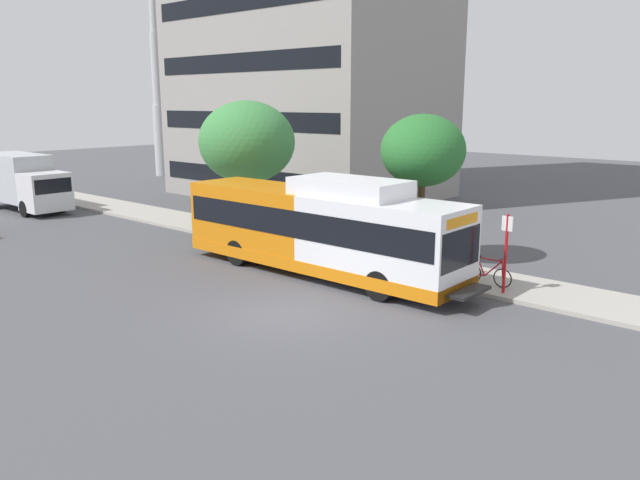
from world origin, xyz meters
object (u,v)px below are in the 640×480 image
Objects in this scene: bus_stop_sign_pole at (506,248)px; street_tree_near_stop at (423,151)px; bicycle_parked at (487,273)px; street_tree_mid_block at (247,142)px; box_truck_background at (23,181)px; transit_bus at (320,229)px.

bus_stop_sign_pole is 5.53m from street_tree_near_stop.
street_tree_mid_block reaches higher than bicycle_parked.
street_tree_mid_block is 0.88× the size of box_truck_background.
bus_stop_sign_pole is at bearing -84.50° from box_truck_background.
box_truck_background is at bearing 100.93° from street_tree_near_stop.
street_tree_near_stop is at bearing -89.92° from street_tree_mid_block.
transit_bus reaches higher than bus_stop_sign_pole.
street_tree_mid_block is (1.89, 14.25, 2.69)m from bus_stop_sign_pole.
street_tree_mid_block reaches higher than box_truck_background.
bus_stop_sign_pole is 0.37× the size of box_truck_background.
transit_bus is 6.10m from bicycle_parked.
bicycle_parked is (0.50, 0.82, -1.09)m from bus_stop_sign_pole.
street_tree_near_stop is (1.91, 4.41, 2.76)m from bus_stop_sign_pole.
bicycle_parked is at bearing 58.75° from bus_stop_sign_pole.
bicycle_parked is 0.31× the size of street_tree_near_stop.
transit_bus is 22.18m from box_truck_background.
bus_stop_sign_pole is at bearing -121.25° from bicycle_parked.
transit_bus is at bearing -87.72° from box_truck_background.
bicycle_parked is 0.29× the size of street_tree_mid_block.
bus_stop_sign_pole is 14.62m from street_tree_mid_block.
street_tree_near_stop is (1.41, 3.59, 3.84)m from bicycle_parked.
street_tree_mid_block is at bearing 90.08° from street_tree_near_stop.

